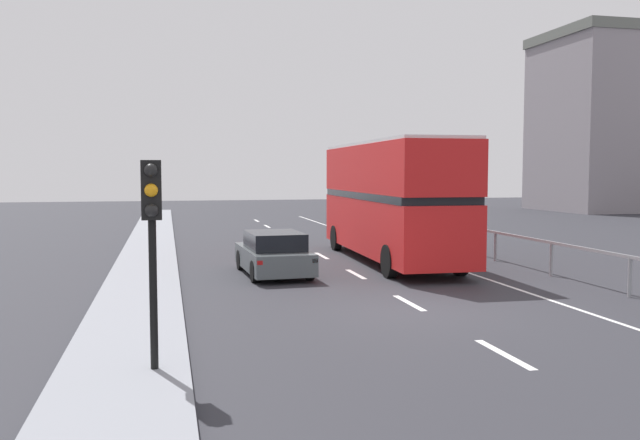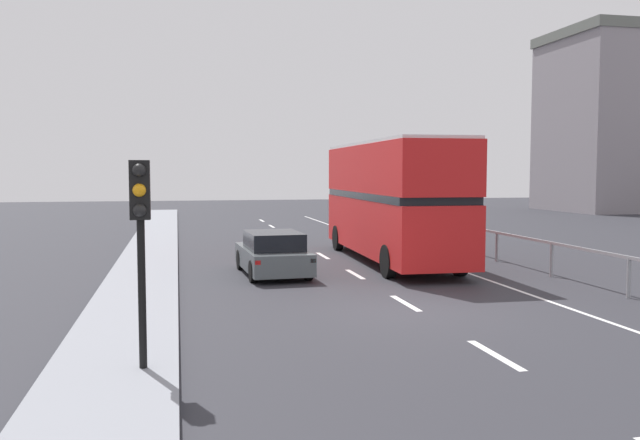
{
  "view_description": "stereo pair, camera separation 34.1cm",
  "coord_description": "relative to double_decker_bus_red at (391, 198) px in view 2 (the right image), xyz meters",
  "views": [
    {
      "loc": [
        -5.68,
        -14.07,
        3.17
      ],
      "look_at": [
        -0.72,
        7.26,
        1.57
      ],
      "focal_mm": 37.13,
      "sensor_mm": 36.0,
      "label": 1
    },
    {
      "loc": [
        -5.35,
        -14.14,
        3.17
      ],
      "look_at": [
        -0.72,
        7.26,
        1.57
      ],
      "focal_mm": 37.13,
      "sensor_mm": 36.0,
      "label": 2
    }
  ],
  "objects": [
    {
      "name": "ground_plane",
      "position": [
        -2.01,
        -8.01,
        -2.29
      ],
      "size": [
        75.51,
        120.0,
        0.1
      ],
      "primitive_type": "cube",
      "color": "#2C2C32"
    },
    {
      "name": "hatchback_car_near",
      "position": [
        -4.51,
        -2.11,
        -1.6
      ],
      "size": [
        1.97,
        4.09,
        1.34
      ],
      "rotation": [
        0.0,
        0.0,
        0.05
      ],
      "color": "#4C5356",
      "rests_on": "ground"
    },
    {
      "name": "traffic_signal_pole",
      "position": [
        -7.91,
        -11.79,
        0.3
      ],
      "size": [
        0.3,
        0.42,
        3.2
      ],
      "color": "black",
      "rests_on": "near_sidewalk_kerb"
    },
    {
      "name": "near_sidewalk_kerb",
      "position": [
        -8.39,
        -8.01,
        -2.17
      ],
      "size": [
        2.04,
        80.0,
        0.14
      ],
      "primitive_type": "cube",
      "color": "gray",
      "rests_on": "ground"
    },
    {
      "name": "double_decker_bus_red",
      "position": [
        0.0,
        0.0,
        0.0
      ],
      "size": [
        2.75,
        10.21,
        4.19
      ],
      "rotation": [
        0.0,
        0.0,
        -0.03
      ],
      "color": "red",
      "rests_on": "ground"
    },
    {
      "name": "bridge_side_railing",
      "position": [
        3.68,
        0.99,
        -1.38
      ],
      "size": [
        0.1,
        42.0,
        1.06
      ],
      "color": "gray",
      "rests_on": "ground"
    },
    {
      "name": "lane_paint_markings",
      "position": [
        0.25,
        0.54,
        -2.24
      ],
      "size": [
        3.66,
        46.0,
        0.01
      ],
      "color": "silver",
      "rests_on": "ground"
    }
  ]
}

